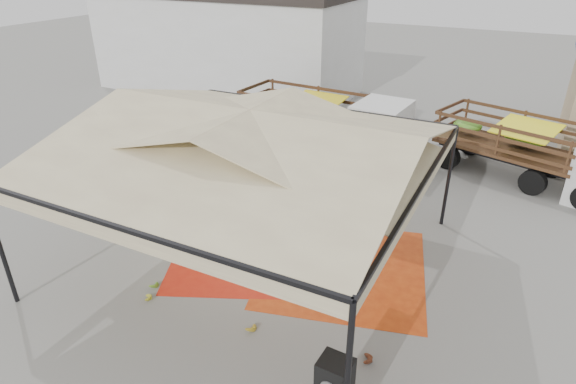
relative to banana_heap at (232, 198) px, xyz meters
The scene contains 15 objects.
ground 2.44m from the banana_heap, 43.17° to the right, with size 90.00×90.00×0.00m, color slate.
canopy_tent 3.57m from the banana_heap, 43.17° to the right, with size 8.10×8.10×4.00m.
building_white 15.05m from the banana_heap, 123.76° to the left, with size 14.30×6.30×5.40m.
tarp_left 2.11m from the banana_heap, 37.81° to the right, with size 4.37×4.16×0.01m, color red.
tarp_right 4.11m from the banana_heap, 13.73° to the right, with size 3.99×4.19×0.01m, color #D24D13.
banana_heap is the anchor object (origin of this frame).
hand_yellow_a 4.97m from the banana_heap, 53.24° to the right, with size 0.39×0.32×0.18m, color #AF8C23.
hand_yellow_b 4.29m from the banana_heap, 85.60° to the right, with size 0.38×0.31×0.17m, color gold.
hand_red_b 6.58m from the banana_heap, 34.36° to the right, with size 0.45×0.37×0.21m, color #5B2414.
hand_green 3.81m from the banana_heap, 88.01° to the right, with size 0.37×0.31×0.17m, color #467217.
hanging_bunches 2.98m from the banana_heap, 48.81° to the right, with size 4.74×0.24×0.20m.
banana_leaves 1.13m from the banana_heap, 121.70° to the left, with size 0.96×1.36×3.70m, color #417C21, non-canonical shape.
vendor 2.37m from the banana_heap, 30.35° to the left, with size 0.58×0.38×1.58m, color gray.
truck_left 6.30m from the banana_heap, 85.64° to the left, with size 6.75×2.76×2.26m.
truck_right 10.42m from the banana_heap, 39.94° to the left, with size 6.64×3.91×2.16m.
Camera 1 is at (5.54, -8.95, 7.24)m, focal length 30.00 mm.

